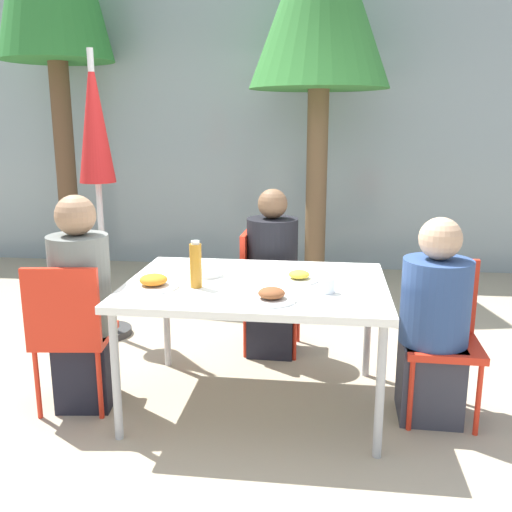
# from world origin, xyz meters

# --- Properties ---
(ground_plane) EXTENTS (24.00, 24.00, 0.00)m
(ground_plane) POSITION_xyz_m (0.00, 0.00, 0.00)
(ground_plane) COLOR tan
(building_facade) EXTENTS (10.00, 0.20, 3.00)m
(building_facade) POSITION_xyz_m (0.00, 3.32, 1.50)
(building_facade) COLOR #89999E
(building_facade) RESTS_ON ground
(dining_table) EXTENTS (1.43, 1.04, 0.73)m
(dining_table) POSITION_xyz_m (0.00, 0.00, 0.68)
(dining_table) COLOR white
(dining_table) RESTS_ON ground
(chair_left) EXTENTS (0.45, 0.45, 0.86)m
(chair_left) POSITION_xyz_m (-1.00, -0.20, 0.50)
(chair_left) COLOR red
(chair_left) RESTS_ON ground
(person_left) EXTENTS (0.33, 0.33, 1.22)m
(person_left) POSITION_xyz_m (-0.96, -0.12, 0.58)
(person_left) COLOR black
(person_left) RESTS_ON ground
(chair_right) EXTENTS (0.41, 0.41, 0.86)m
(chair_right) POSITION_xyz_m (1.02, 0.06, 0.50)
(chair_right) COLOR red
(chair_right) RESTS_ON ground
(person_right) EXTENTS (0.36, 0.36, 1.12)m
(person_right) POSITION_xyz_m (0.96, -0.02, 0.52)
(person_right) COLOR #383842
(person_right) RESTS_ON ground
(chair_far) EXTENTS (0.41, 0.41, 0.86)m
(chair_far) POSITION_xyz_m (-0.06, 0.82, 0.50)
(chair_far) COLOR red
(chair_far) RESTS_ON ground
(person_far) EXTENTS (0.35, 0.35, 1.16)m
(person_far) POSITION_xyz_m (0.01, 0.77, 0.54)
(person_far) COLOR black
(person_far) RESTS_ON ground
(closed_umbrella) EXTENTS (0.36, 0.36, 2.08)m
(closed_umbrella) POSITION_xyz_m (-1.27, 0.94, 1.45)
(closed_umbrella) COLOR #333333
(closed_umbrella) RESTS_ON ground
(plate_0) EXTENTS (0.21, 0.21, 0.06)m
(plate_0) POSITION_xyz_m (0.23, 0.06, 0.75)
(plate_0) COLOR white
(plate_0) RESTS_ON dining_table
(plate_1) EXTENTS (0.27, 0.27, 0.07)m
(plate_1) POSITION_xyz_m (-0.53, -0.17, 0.76)
(plate_1) COLOR white
(plate_1) RESTS_ON dining_table
(plate_2) EXTENTS (0.24, 0.24, 0.07)m
(plate_2) POSITION_xyz_m (0.12, -0.32, 0.76)
(plate_2) COLOR white
(plate_2) RESTS_ON dining_table
(bottle) EXTENTS (0.06, 0.06, 0.25)m
(bottle) POSITION_xyz_m (-0.31, -0.13, 0.85)
(bottle) COLOR #B7751E
(bottle) RESTS_ON dining_table
(drinking_cup) EXTENTS (0.08, 0.08, 0.08)m
(drinking_cup) POSITION_xyz_m (0.39, -0.14, 0.77)
(drinking_cup) COLOR silver
(drinking_cup) RESTS_ON dining_table
(salad_bowl) EXTENTS (0.15, 0.15, 0.06)m
(salad_bowl) POSITION_xyz_m (-0.29, 0.10, 0.76)
(salad_bowl) COLOR white
(salad_bowl) RESTS_ON dining_table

